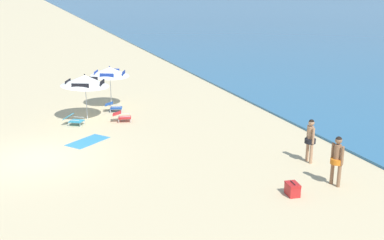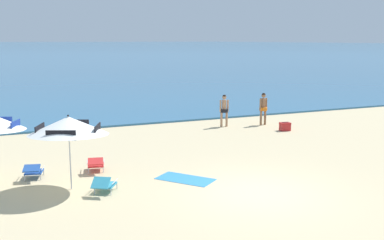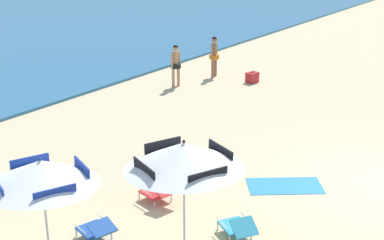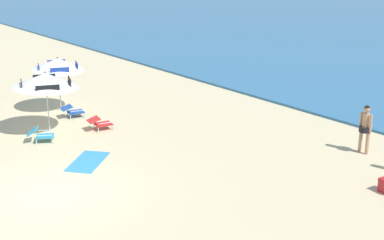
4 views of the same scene
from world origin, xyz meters
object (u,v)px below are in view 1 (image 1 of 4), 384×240
Objects in this scene: lounge_chair_under_umbrella at (122,116)px; person_standing_beside at (337,157)px; beach_umbrella_striped_second at (110,71)px; beach_towel at (88,141)px; lounge_chair_beside_umbrella at (73,119)px; lounge_chair_facing_sea at (114,106)px; cooler_box at (292,189)px; person_standing_near_shore at (310,138)px; beach_umbrella_striped_main at (85,81)px.

person_standing_beside reaches higher than lounge_chair_under_umbrella.
beach_umbrella_striped_second is 1.54× the size of beach_towel.
beach_towel is at bearing 6.34° from lounge_chair_beside_umbrella.
lounge_chair_facing_sea reaches higher than cooler_box.
lounge_chair_beside_umbrella is 0.57× the size of beach_towel.
lounge_chair_beside_umbrella is 12.32m from person_standing_beside.
person_standing_near_shore reaches higher than lounge_chair_beside_umbrella.
lounge_chair_under_umbrella is at bearing -0.88° from beach_umbrella_striped_second.
beach_umbrella_striped_second is 1.66× the size of person_standing_beside.
beach_umbrella_striped_main is at bearing -124.20° from lounge_chair_under_umbrella.
person_standing_beside is at bearing 27.43° from lounge_chair_under_umbrella.
lounge_chair_facing_sea is at bearing 122.84° from beach_umbrella_striped_main.
lounge_chair_facing_sea is at bearing -179.07° from lounge_chair_under_umbrella.
beach_umbrella_striped_main is 2.47m from lounge_chair_under_umbrella.
lounge_chair_facing_sea is 0.54× the size of beach_towel.
beach_umbrella_striped_main is 1.76× the size of beach_towel.
person_standing_beside reaches higher than cooler_box.
person_standing_near_shore is at bearing 54.97° from beach_towel.
person_standing_beside is at bearing 31.41° from beach_umbrella_striped_main.
beach_towel is at bearing -125.03° from person_standing_near_shore.
person_standing_near_shore is at bearing 44.42° from lounge_chair_beside_umbrella.
beach_umbrella_striped_main is 2.60m from beach_umbrella_striped_second.
beach_umbrella_striped_main reaches higher than beach_towel.
person_standing_near_shore reaches higher than lounge_chair_facing_sea.
cooler_box is at bearing 28.92° from lounge_chair_beside_umbrella.
beach_umbrella_striped_second is at bearing 179.12° from lounge_chair_under_umbrella.
beach_umbrella_striped_second is at bearing 143.02° from beach_umbrella_striped_main.
beach_umbrella_striped_second is 13.77m from person_standing_beside.
person_standing_beside is at bearing -10.64° from person_standing_near_shore.
beach_umbrella_striped_main reaches higher than person_standing_near_shore.
beach_towel is (-5.17, -7.38, -0.94)m from person_standing_near_shore.
beach_towel is (3.48, -0.44, -1.92)m from beach_umbrella_striped_main.
lounge_chair_facing_sea is at bearing -4.08° from beach_umbrella_striped_second.
beach_umbrella_striped_main is 3.31× the size of lounge_chair_under_umbrella.
beach_towel is (-7.43, -5.28, -0.20)m from cooler_box.
lounge_chair_beside_umbrella reaches higher than lounge_chair_under_umbrella.
person_standing_beside is (11.68, 5.06, 0.69)m from lounge_chair_facing_sea.
cooler_box is (11.87, 3.35, -0.08)m from lounge_chair_facing_sea.
lounge_chair_under_umbrella is 0.57× the size of person_standing_beside.
person_standing_near_shore is at bearing 26.59° from beach_umbrella_striped_second.
beach_umbrella_striped_main is at bearing -156.09° from cooler_box.
beach_umbrella_striped_second is at bearing 160.14° from beach_towel.
beach_towel is (2.45, -1.96, -0.27)m from lounge_chair_under_umbrella.
person_standing_beside is (9.69, 5.03, 0.69)m from lounge_chair_under_umbrella.
cooler_box is at bearing 14.14° from beach_umbrella_striped_second.
person_standing_beside is at bearing 21.27° from beach_umbrella_striped_second.
lounge_chair_under_umbrella is 0.58× the size of person_standing_near_shore.
beach_umbrella_striped_main reaches higher than cooler_box.
beach_umbrella_striped_main is 11.13m from person_standing_near_shore.
beach_umbrella_striped_second is at bearing -165.86° from cooler_box.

